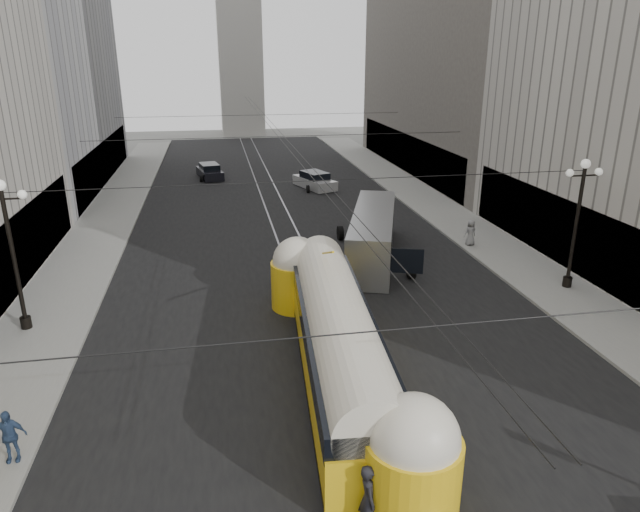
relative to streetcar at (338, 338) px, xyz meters
name	(u,v)px	position (x,y,z in m)	size (l,w,h in m)	color
road	(282,222)	(0.41, 20.62, -1.67)	(20.00, 85.00, 0.02)	black
sidewalk_left	(110,216)	(-11.59, 24.12, -1.59)	(4.00, 72.00, 0.15)	gray
sidewalk_right	(427,201)	(12.41, 24.12, -1.59)	(4.00, 72.00, 0.15)	gray
rail_left	(271,223)	(-0.34, 20.62, -1.67)	(0.12, 85.00, 0.04)	gray
rail_right	(292,222)	(1.16, 20.62, -1.67)	(0.12, 85.00, 0.04)	gray
building_left_far	(9,12)	(-19.58, 36.12, 12.64)	(12.60, 28.60, 28.60)	#999999
distant_tower	(239,24)	(0.41, 68.12, 13.30)	(6.00, 6.00, 31.36)	#B2AFA8
lamppost_left_mid	(12,248)	(-12.19, 6.12, 2.08)	(1.86, 0.44, 6.37)	black
lamppost_right_mid	(577,217)	(13.01, 6.12, 2.08)	(1.86, 0.44, 6.37)	black
catenary	(283,139)	(0.53, 19.61, 4.22)	(25.00, 72.00, 0.23)	black
streetcar	(338,338)	(0.00, 0.00, 0.00)	(3.47, 15.58, 3.41)	yellow
city_bus	(373,233)	(4.70, 12.43, -0.18)	(5.47, 11.05, 2.71)	gray
sedan_white_far	(315,181)	(4.51, 30.65, -1.00)	(3.38, 5.00, 1.46)	silver
sedan_dark_far	(210,172)	(-4.48, 36.67, -1.04)	(2.64, 4.64, 1.38)	black
pedestrian_crossing_a	(368,498)	(-0.73, -6.88, -0.72)	(0.69, 0.45, 1.89)	black
pedestrian_sidewalk_right	(471,233)	(11.01, 13.14, -0.73)	(0.77, 0.47, 1.57)	gray
pedestrian_sidewalk_left	(9,436)	(-10.09, -2.74, -0.71)	(0.95, 0.54, 1.62)	navy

